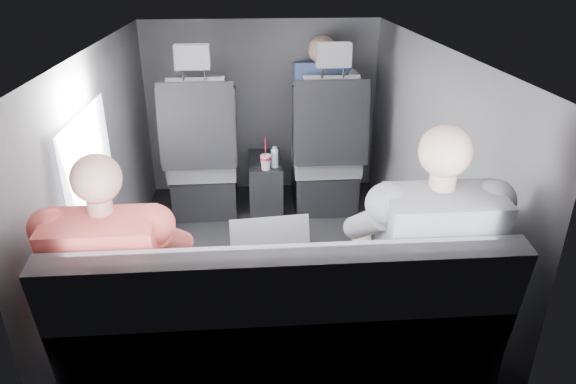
{
  "coord_description": "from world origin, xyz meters",
  "views": [
    {
      "loc": [
        -0.1,
        -2.67,
        1.76
      ],
      "look_at": [
        0.1,
        -0.05,
        0.56
      ],
      "focal_mm": 32.0,
      "sensor_mm": 36.0,
      "label": 1
    }
  ],
  "objects": [
    {
      "name": "passenger_rear_left",
      "position": [
        -0.61,
        -0.97,
        0.61
      ],
      "size": [
        0.48,
        0.6,
        1.18
      ],
      "color": "#2E2E32",
      "rests_on": "rear_bench"
    },
    {
      "name": "panel_back",
      "position": [
        0.0,
        -1.3,
        0.68
      ],
      "size": [
        1.8,
        0.02,
        1.35
      ],
      "primitive_type": "cube",
      "color": "#56565B",
      "rests_on": "floor"
    },
    {
      "name": "ceiling",
      "position": [
        0.0,
        0.0,
        1.35
      ],
      "size": [
        2.6,
        2.6,
        0.0
      ],
      "primitive_type": "plane",
      "rotation": [
        3.14,
        0.0,
        0.0
      ],
      "color": "#B2B2AD",
      "rests_on": "panel_back"
    },
    {
      "name": "water_bottle",
      "position": [
        0.07,
        0.73,
        0.47
      ],
      "size": [
        0.05,
        0.05,
        0.15
      ],
      "color": "#A6CCE0",
      "rests_on": "center_console"
    },
    {
      "name": "laptop_white",
      "position": [
        -0.6,
        -0.8,
        0.63
      ],
      "size": [
        0.34,
        0.33,
        0.23
      ],
      "color": "white",
      "rests_on": "passenger_rear_left"
    },
    {
      "name": "panel_right",
      "position": [
        0.9,
        0.0,
        0.68
      ],
      "size": [
        0.02,
        2.6,
        1.35
      ],
      "primitive_type": "cube",
      "color": "#56565B",
      "rests_on": "floor"
    },
    {
      "name": "panel_left",
      "position": [
        -0.9,
        0.0,
        0.68
      ],
      "size": [
        0.02,
        2.6,
        1.35
      ],
      "primitive_type": "cube",
      "color": "#56565B",
      "rests_on": "floor"
    },
    {
      "name": "panel_front",
      "position": [
        0.0,
        1.3,
        0.68
      ],
      "size": [
        1.8,
        0.02,
        1.35
      ],
      "primitive_type": "cube",
      "color": "#56565B",
      "rests_on": "floor"
    },
    {
      "name": "passenger_rear_right",
      "position": [
        0.56,
        -0.97,
        0.64
      ],
      "size": [
        0.52,
        0.64,
        1.25
      ],
      "color": "navy",
      "rests_on": "rear_bench"
    },
    {
      "name": "laptop_silver",
      "position": [
        -0.03,
        -0.77,
        0.63
      ],
      "size": [
        0.34,
        0.31,
        0.23
      ],
      "color": "#A9A9AD",
      "rests_on": "rear_bench"
    },
    {
      "name": "front_seat_right",
      "position": [
        0.45,
        0.84,
        0.4
      ],
      "size": [
        0.52,
        0.58,
        1.26
      ],
      "color": "black",
      "rests_on": "floor"
    },
    {
      "name": "seatbelt",
      "position": [
        0.45,
        0.67,
        0.8
      ],
      "size": [
        0.35,
        0.11,
        0.59
      ],
      "primitive_type": "cube",
      "rotation": [
        -0.14,
        0.49,
        0.0
      ],
      "color": "black",
      "rests_on": "front_seat_right"
    },
    {
      "name": "soda_cup",
      "position": [
        0.0,
        0.68,
        0.46
      ],
      "size": [
        0.08,
        0.08,
        0.23
      ],
      "color": "white",
      "rests_on": "center_console"
    },
    {
      "name": "laptop_black",
      "position": [
        0.59,
        -0.83,
        0.63
      ],
      "size": [
        0.36,
        0.39,
        0.22
      ],
      "color": "black",
      "rests_on": "passenger_rear_right"
    },
    {
      "name": "floor",
      "position": [
        0.0,
        0.0,
        0.0
      ],
      "size": [
        2.6,
        2.6,
        0.0
      ],
      "primitive_type": "plane",
      "color": "black",
      "rests_on": "ground"
    },
    {
      "name": "passenger_front_right",
      "position": [
        0.44,
        1.1,
        0.75
      ],
      "size": [
        0.4,
        0.4,
        0.83
      ],
      "color": "navy",
      "rests_on": "front_seat_right"
    },
    {
      "name": "front_seat_left",
      "position": [
        -0.45,
        0.84,
        0.4
      ],
      "size": [
        0.52,
        0.58,
        1.26
      ],
      "color": "black",
      "rests_on": "floor"
    },
    {
      "name": "rear_bench",
      "position": [
        0.0,
        -1.06,
        0.31
      ],
      "size": [
        1.6,
        0.57,
        0.92
      ],
      "color": "#5B5A5F",
      "rests_on": "floor"
    },
    {
      "name": "center_console",
      "position": [
        0.0,
        0.88,
        0.2
      ],
      "size": [
        0.24,
        0.48,
        0.41
      ],
      "color": "black",
      "rests_on": "floor"
    },
    {
      "name": "side_window",
      "position": [
        -0.88,
        -0.3,
        0.9
      ],
      "size": [
        0.02,
        0.75,
        0.42
      ],
      "primitive_type": "cube",
      "color": "white",
      "rests_on": "panel_left"
    }
  ]
}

